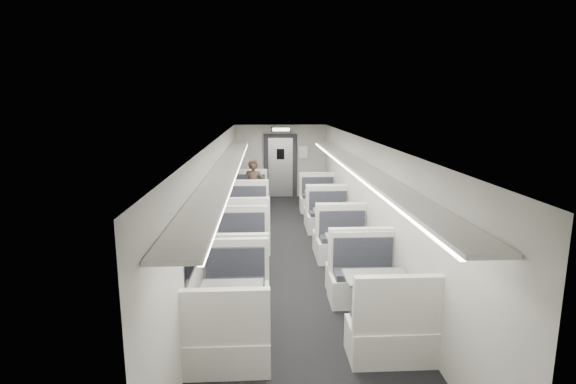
{
  "coord_description": "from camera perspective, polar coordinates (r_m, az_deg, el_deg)",
  "views": [
    {
      "loc": [
        -0.55,
        -8.78,
        3.13
      ],
      "look_at": [
        -0.02,
        0.97,
        1.16
      ],
      "focal_mm": 28.0,
      "sensor_mm": 36.0,
      "label": 1
    }
  ],
  "objects": [
    {
      "name": "booth_left_a",
      "position": [
        12.42,
        -5.11,
        -1.4
      ],
      "size": [
        1.09,
        2.2,
        1.18
      ],
      "color": "silver",
      "rests_on": "room"
    },
    {
      "name": "booth_left_b",
      "position": [
        10.36,
        -5.49,
        -3.91
      ],
      "size": [
        1.12,
        2.28,
        1.22
      ],
      "color": "silver",
      "rests_on": "room"
    },
    {
      "name": "window_a",
      "position": [
        12.35,
        -7.44,
        2.99
      ],
      "size": [
        0.02,
        1.18,
        0.84
      ],
      "primitive_type": "cube",
      "color": "black",
      "rests_on": "room"
    },
    {
      "name": "window_b",
      "position": [
        10.18,
        -8.34,
        1.19
      ],
      "size": [
        0.02,
        1.18,
        0.84
      ],
      "primitive_type": "cube",
      "color": "black",
      "rests_on": "room"
    },
    {
      "name": "booth_right_b",
      "position": [
        10.27,
        5.72,
        -4.26
      ],
      "size": [
        1.03,
        2.09,
        1.12
      ],
      "color": "silver",
      "rests_on": "room"
    },
    {
      "name": "passenger",
      "position": [
        12.21,
        -4.4,
        0.4
      ],
      "size": [
        0.68,
        0.55,
        1.62
      ],
      "primitive_type": "imported",
      "rotation": [
        0.0,
        0.0,
        -0.3
      ],
      "color": "black",
      "rests_on": "room"
    },
    {
      "name": "booth_right_d",
      "position": [
        6.59,
        11.11,
        -13.4
      ],
      "size": [
        1.07,
        2.17,
        1.16
      ],
      "color": "silver",
      "rests_on": "room"
    },
    {
      "name": "exit_sign",
      "position": [
        14.26,
        -0.9,
        7.95
      ],
      "size": [
        0.62,
        0.12,
        0.16
      ],
      "color": "black",
      "rests_on": "room"
    },
    {
      "name": "booth_left_d",
      "position": [
        6.29,
        -7.1,
        -14.77
      ],
      "size": [
        1.0,
        2.04,
        1.09
      ],
      "color": "silver",
      "rests_on": "room"
    },
    {
      "name": "vestibule_door",
      "position": [
        14.87,
        -0.96,
        3.29
      ],
      "size": [
        1.1,
        0.13,
        2.1
      ],
      "color": "black",
      "rests_on": "room"
    },
    {
      "name": "booth_left_c",
      "position": [
        8.2,
        -6.12,
        -8.33
      ],
      "size": [
        1.03,
        2.08,
        1.11
      ],
      "color": "silver",
      "rests_on": "room"
    },
    {
      "name": "booth_right_a",
      "position": [
        12.28,
        4.23,
        -1.63
      ],
      "size": [
        1.03,
        2.09,
        1.12
      ],
      "color": "silver",
      "rests_on": "room"
    },
    {
      "name": "room",
      "position": [
        9.01,
        0.48,
        -0.99
      ],
      "size": [
        3.24,
        12.24,
        2.64
      ],
      "color": "black",
      "rests_on": "ground"
    },
    {
      "name": "window_d",
      "position": [
        5.93,
        -12.11,
        -6.33
      ],
      "size": [
        0.02,
        1.18,
        0.84
      ],
      "primitive_type": "cube",
      "color": "black",
      "rests_on": "room"
    },
    {
      "name": "booth_right_c",
      "position": [
        8.35,
        7.86,
        -7.99
      ],
      "size": [
        1.03,
        2.09,
        1.12
      ],
      "color": "silver",
      "rests_on": "room"
    },
    {
      "name": "window_c",
      "position": [
        8.04,
        -9.72,
        -1.58
      ],
      "size": [
        0.02,
        1.18,
        0.84
      ],
      "primitive_type": "cube",
      "color": "black",
      "rests_on": "room"
    },
    {
      "name": "luggage_rack_right",
      "position": [
        8.76,
        8.77,
        3.28
      ],
      "size": [
        0.46,
        10.4,
        0.09
      ],
      "color": "silver",
      "rests_on": "room"
    },
    {
      "name": "luggage_rack_left",
      "position": [
        8.6,
        -7.71,
        3.16
      ],
      "size": [
        0.46,
        10.4,
        0.09
      ],
      "color": "silver",
      "rests_on": "room"
    },
    {
      "name": "wall_notice",
      "position": [
        14.85,
        1.94,
        5.06
      ],
      "size": [
        0.32,
        0.02,
        0.4
      ],
      "primitive_type": "cube",
      "color": "white",
      "rests_on": "room"
    }
  ]
}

